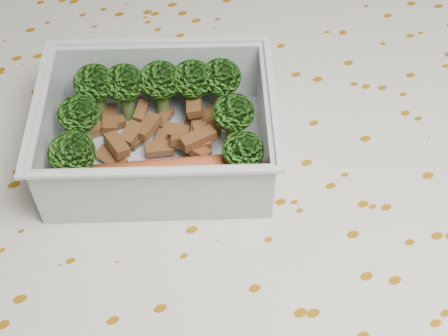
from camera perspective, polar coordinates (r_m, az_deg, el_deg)
name	(u,v)px	position (r m, az deg, el deg)	size (l,w,h in m)	color
dining_table	(214,248)	(0.57, -0.88, -7.33)	(1.40, 0.90, 0.75)	brown
tablecloth	(214,216)	(0.53, -0.94, -4.43)	(1.46, 0.96, 0.19)	beige
lunch_container	(159,137)	(0.50, -5.97, 2.83)	(0.22, 0.20, 0.06)	silver
broccoli_florets	(156,104)	(0.50, -6.22, 5.85)	(0.17, 0.15, 0.05)	#608C3F
meat_pile	(165,132)	(0.51, -5.38, 3.26)	(0.11, 0.10, 0.03)	brown
sausage	(163,177)	(0.48, -5.61, -0.79)	(0.15, 0.07, 0.03)	#C55029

